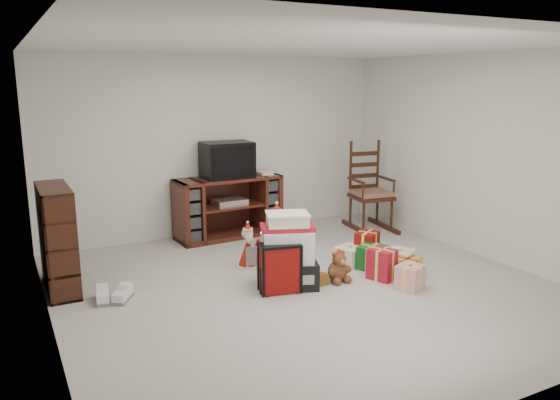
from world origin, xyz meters
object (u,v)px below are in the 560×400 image
(tv_stand, at_px, (229,207))
(santa_figurine, at_px, (277,235))
(mrs_claus_figurine, at_px, (248,250))
(rocking_chair, at_px, (368,198))
(red_suitcase, at_px, (280,268))
(gift_pile, at_px, (287,255))
(crt_television, at_px, (227,160))
(gift_cluster, at_px, (385,260))
(bookshelf, at_px, (58,241))
(teddy_bear, at_px, (338,268))
(sneaker_pair, at_px, (113,296))

(tv_stand, distance_m, santa_figurine, 1.09)
(santa_figurine, relative_size, mrs_claus_figurine, 1.22)
(rocking_chair, relative_size, red_suitcase, 2.20)
(santa_figurine, bearing_deg, gift_pile, -111.45)
(mrs_claus_figurine, height_order, crt_television, crt_television)
(mrs_claus_figurine, height_order, gift_cluster, mrs_claus_figurine)
(bookshelf, distance_m, rocking_chair, 4.38)
(red_suitcase, distance_m, teddy_bear, 0.72)
(santa_figurine, height_order, crt_television, crt_television)
(red_suitcase, height_order, gift_cluster, red_suitcase)
(gift_pile, xyz_separation_m, sneaker_pair, (-1.75, 0.44, -0.29))
(gift_pile, relative_size, crt_television, 1.14)
(rocking_chair, height_order, red_suitcase, rocking_chair)
(gift_pile, xyz_separation_m, red_suitcase, (-0.16, -0.12, -0.08))
(red_suitcase, bearing_deg, tv_stand, 93.70)
(red_suitcase, height_order, santa_figurine, santa_figurine)
(rocking_chair, bearing_deg, bookshelf, -165.57)
(tv_stand, xyz_separation_m, rocking_chair, (2.01, -0.55, 0.03))
(santa_figurine, bearing_deg, red_suitcase, -116.01)
(santa_figurine, bearing_deg, mrs_claus_figurine, -151.89)
(tv_stand, distance_m, gift_pile, 2.07)
(tv_stand, height_order, teddy_bear, tv_stand)
(mrs_claus_figurine, distance_m, gift_cluster, 1.59)
(rocking_chair, bearing_deg, santa_figurine, -156.38)
(bookshelf, bearing_deg, mrs_claus_figurine, -8.10)
(rocking_chair, distance_m, mrs_claus_figurine, 2.46)
(teddy_bear, xyz_separation_m, gift_cluster, (0.66, 0.02, -0.01))
(gift_pile, bearing_deg, crt_television, 106.14)
(rocking_chair, bearing_deg, crt_television, 173.01)
(crt_television, bearing_deg, teddy_bear, -78.14)
(sneaker_pair, relative_size, crt_television, 0.61)
(tv_stand, bearing_deg, rocking_chair, -18.82)
(gift_cluster, bearing_deg, mrs_claus_figurine, 147.42)
(tv_stand, bearing_deg, sneaker_pair, -143.37)
(bookshelf, relative_size, rocking_chair, 0.82)
(rocking_chair, height_order, gift_pile, rocking_chair)
(red_suitcase, xyz_separation_m, santa_figurine, (0.55, 1.14, -0.01))
(teddy_bear, bearing_deg, santa_figurine, 97.67)
(gift_pile, distance_m, santa_figurine, 1.09)
(gift_pile, relative_size, sneaker_pair, 1.88)
(bookshelf, relative_size, gift_pile, 1.41)
(gift_pile, relative_size, mrs_claus_figurine, 1.43)
(crt_television, bearing_deg, red_suitcase, -96.57)
(rocking_chair, relative_size, mrs_claus_figurine, 2.45)
(teddy_bear, bearing_deg, bookshelf, 156.79)
(bookshelf, bearing_deg, tv_stand, 24.04)
(santa_figurine, relative_size, gift_cluster, 0.56)
(santa_figurine, bearing_deg, bookshelf, 179.82)
(tv_stand, bearing_deg, red_suitcase, -102.18)
(red_suitcase, height_order, mrs_claus_figurine, red_suitcase)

